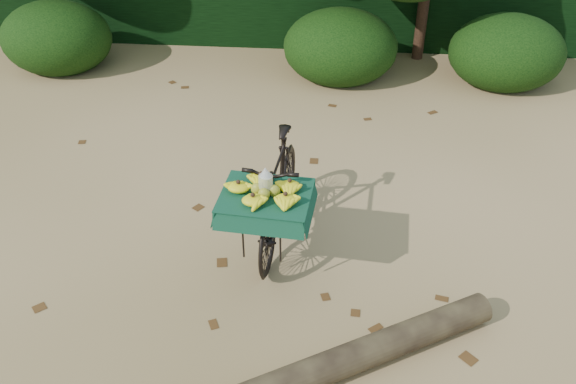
{
  "coord_description": "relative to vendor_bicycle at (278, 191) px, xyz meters",
  "views": [
    {
      "loc": [
        1.46,
        -4.66,
        4.06
      ],
      "look_at": [
        1.06,
        -0.03,
        0.79
      ],
      "focal_mm": 38.0,
      "sensor_mm": 36.0,
      "label": 1
    }
  ],
  "objects": [
    {
      "name": "ground",
      "position": [
        -0.94,
        -0.28,
        -0.57
      ],
      "size": [
        80.0,
        80.0,
        0.0
      ],
      "primitive_type": "plane",
      "color": "tan",
      "rests_on": "ground"
    },
    {
      "name": "bush_clumps",
      "position": [
        -0.44,
        4.02,
        -0.12
      ],
      "size": [
        8.8,
        1.7,
        0.9
      ],
      "primitive_type": null,
      "color": "black",
      "rests_on": "ground"
    },
    {
      "name": "fallen_log",
      "position": [
        0.35,
        -1.89,
        -0.44
      ],
      "size": [
        3.25,
        2.03,
        0.26
      ],
      "primitive_type": "cylinder",
      "rotation": [
        1.57,
        0.0,
        -1.05
      ],
      "color": "brown",
      "rests_on": "ground"
    },
    {
      "name": "leaf_litter",
      "position": [
        -0.94,
        0.37,
        -0.57
      ],
      "size": [
        7.0,
        7.3,
        0.01
      ],
      "primitive_type": null,
      "color": "#4C2E14",
      "rests_on": "ground"
    },
    {
      "name": "vendor_bicycle",
      "position": [
        0.0,
        0.0,
        0.0
      ],
      "size": [
        0.86,
        1.91,
        1.13
      ],
      "rotation": [
        0.0,
        0.0,
        -0.09
      ],
      "color": "black",
      "rests_on": "ground"
    }
  ]
}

